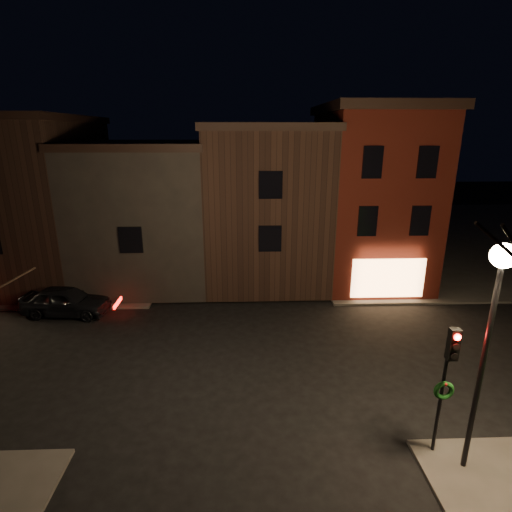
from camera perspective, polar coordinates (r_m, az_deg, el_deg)
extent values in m
plane|color=black|center=(17.33, -1.94, -14.30)|extent=(120.00, 120.00, 0.00)
cube|color=#2D2B28|center=(41.08, 27.12, 2.74)|extent=(30.00, 30.00, 0.12)
cube|color=#2D2B28|center=(41.12, -31.17, 2.14)|extent=(30.00, 30.00, 0.12)
cube|color=#50150E|center=(25.83, 16.08, 7.85)|extent=(6.00, 8.00, 10.00)
cube|color=black|center=(25.56, 17.11, 19.51)|extent=(6.50, 8.50, 0.50)
cube|color=#FFB672|center=(23.03, 18.33, -3.02)|extent=(4.00, 0.12, 2.20)
cube|color=black|center=(25.69, 1.25, 7.33)|extent=(7.00, 10.00, 9.00)
cube|color=black|center=(25.29, 1.33, 17.87)|extent=(7.30, 10.30, 0.40)
cube|color=black|center=(26.38, -14.77, 5.93)|extent=(7.50, 10.00, 8.00)
cube|color=black|center=(25.92, -15.50, 15.05)|extent=(7.80, 10.30, 0.40)
cube|color=black|center=(28.73, -29.23, 6.72)|extent=(7.00, 10.00, 9.50)
cube|color=black|center=(28.43, -30.74, 16.53)|extent=(7.30, 10.30, 0.40)
cylinder|color=black|center=(12.26, 29.46, -14.31)|extent=(0.14, 0.14, 6.00)
sphere|color=#FFD18C|center=(11.06, 31.88, 0.02)|extent=(0.60, 0.60, 0.60)
cylinder|color=black|center=(12.93, 25.01, -17.15)|extent=(0.10, 0.10, 4.00)
cube|color=black|center=(12.00, 26.37, -11.24)|extent=(0.28, 0.22, 0.90)
cylinder|color=#FF0C07|center=(11.78, 26.82, -10.30)|extent=(0.18, 0.06, 0.18)
cylinder|color=black|center=(11.91, 26.64, -11.50)|extent=(0.18, 0.06, 0.18)
cylinder|color=black|center=(12.04, 26.46, -12.68)|extent=(0.18, 0.06, 0.18)
torus|color=#0C380F|center=(12.81, 25.25, -16.99)|extent=(0.58, 0.14, 0.58)
sphere|color=#990C0C|center=(12.68, 25.42, -16.21)|extent=(0.12, 0.12, 0.12)
imported|color=black|center=(22.89, -25.53, -5.81)|extent=(4.56, 2.19, 1.50)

